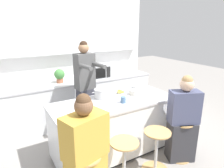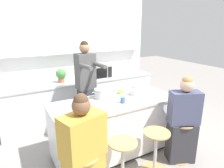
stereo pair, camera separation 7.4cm
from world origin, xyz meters
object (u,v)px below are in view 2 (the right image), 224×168
Objects in this scene: person_cooking at (86,90)px; kitchen_island at (114,127)px; bar_stool_rightmost at (180,139)px; coffee_cup_near at (123,100)px; fruit_bowl at (135,92)px; microwave at (99,71)px; person_wrapped_blanket at (83,155)px; cooking_pot at (101,94)px; potted_plant at (61,75)px; bar_stool_center_left at (123,162)px; banana_bunch at (120,92)px; bar_stool_center_right at (156,150)px; person_seated_near at (183,124)px.

kitchen_island is at bearing -82.29° from person_cooking.
bar_stool_rightmost is 1.08m from coffee_cup_near.
microwave is (-0.05, 1.30, 0.11)m from fruit_bowl.
person_cooking reaches higher than microwave.
person_cooking is at bearing 50.66° from person_wrapped_blanket.
cooking_pot is 1.07× the size of potted_plant.
person_wrapped_blanket is at bearing -139.46° from kitchen_island.
bar_stool_center_left is 0.46× the size of person_wrapped_blanket.
bar_stool_rightmost is 2.19m from microwave.
banana_bunch reaches higher than kitchen_island.
person_cooking is (-0.44, 1.42, 0.55)m from bar_stool_center_right.
fruit_bowl is 0.68× the size of potted_plant.
person_wrapped_blanket is 4.85× the size of potted_plant.
banana_bunch reaches higher than bar_stool_center_right.
kitchen_island is 10.51× the size of fruit_bowl.
fruit_bowl is (0.45, 0.08, 0.48)m from kitchen_island.
microwave is (1.19, 2.05, 0.41)m from person_wrapped_blanket.
bar_stool_rightmost is at bearing 0.68° from bar_stool_center_left.
person_wrapped_blanket is at bearing -147.70° from coffee_cup_near.
person_cooking is 3.48× the size of microwave.
cooking_pot is at bearing 120.37° from coffee_cup_near.
microwave is at bearing 74.11° from kitchen_island.
person_cooking is 1.56m from person_wrapped_blanket.
bar_stool_center_left is 3.31× the size of fruit_bowl.
person_wrapped_blanket is (-0.79, -0.68, 0.18)m from kitchen_island.
banana_bunch is 1.35m from potted_plant.
kitchen_island is at bearing 25.06° from person_wrapped_blanket.
microwave is (0.13, 2.07, 0.71)m from bar_stool_center_right.
person_wrapped_blanket is at bearing -99.88° from potted_plant.
person_seated_near is at bearing -40.95° from kitchen_island.
cooking_pot is (-0.40, 0.90, 0.64)m from bar_stool_center_right.
bar_stool_rightmost is at bearing -42.90° from cooking_pot.
banana_bunch is at bearing 89.65° from bar_stool_center_right.
bar_stool_center_left is 2.26m from microwave.
person_seated_near is at bearing -37.31° from coffee_cup_near.
kitchen_island is 1.60m from potted_plant.
bar_stool_center_left is 2.21m from potted_plant.
person_cooking is 0.53m from cooking_pot.
cooking_pot reaches higher than bar_stool_center_right.
kitchen_island is 0.87m from person_cooking.
person_seated_near is 0.96m from coffee_cup_near.
bar_stool_center_left is 1.00× the size of bar_stool_center_right.
bar_stool_center_left is at bearing -122.03° from coffee_cup_near.
cooking_pot is (-0.92, 0.89, 0.36)m from person_seated_near.
person_seated_near is 7.66× the size of banana_bunch.
coffee_cup_near is at bearing 144.45° from bar_stool_rightmost.
bar_stool_center_right is 0.46× the size of person_seated_near.
banana_bunch reaches higher than bar_stool_rightmost.
potted_plant is (0.36, 2.09, 0.43)m from person_wrapped_blanket.
bar_stool_center_right is at bearing -103.22° from fruit_bowl.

